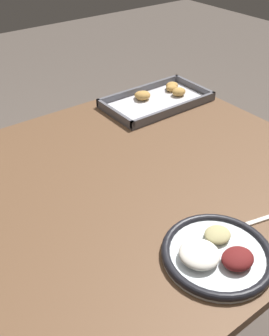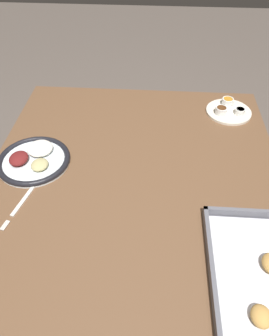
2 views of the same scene
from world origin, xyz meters
name	(u,v)px [view 2 (image 2 of 2)]	position (x,y,z in m)	size (l,w,h in m)	color
ground_plane	(134,279)	(0.00, 0.00, 0.00)	(8.00, 8.00, 0.00)	#564C44
dining_table	(134,196)	(0.00, 0.00, 0.61)	(1.14, 1.01, 0.71)	brown
dinner_plate	(34,159)	(-0.05, -0.36, 0.72)	(0.25, 0.25, 0.04)	silver
fork	(24,200)	(0.13, -0.34, 0.71)	(0.21, 0.06, 0.00)	silver
saucer_plate	(228,110)	(-0.41, 0.37, 0.72)	(0.19, 0.19, 0.04)	beige
baking_tray	(259,281)	(0.35, 0.34, 0.72)	(0.41, 0.23, 0.04)	#595960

